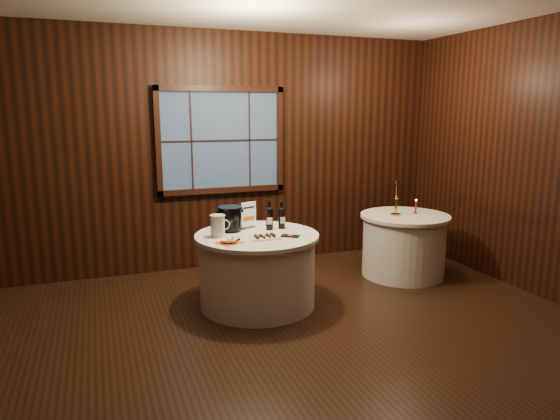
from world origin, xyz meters
name	(u,v)px	position (x,y,z in m)	size (l,w,h in m)	color
ground	(293,345)	(0.00, 0.00, 0.00)	(6.00, 6.00, 0.00)	black
back_wall	(221,149)	(0.00, 2.48, 1.54)	(6.00, 0.10, 3.00)	black
main_table	(257,270)	(0.00, 1.00, 0.39)	(1.28, 1.28, 0.77)	white
side_table	(404,245)	(2.00, 1.30, 0.39)	(1.08, 1.08, 0.77)	white
sign_stand	(248,219)	(-0.01, 1.26, 0.87)	(0.18, 0.14, 0.30)	#B9BAC1
port_bottle_left	(269,217)	(0.19, 1.14, 0.91)	(0.08, 0.09, 0.33)	black
port_bottle_right	(282,216)	(0.33, 1.15, 0.90)	(0.07, 0.08, 0.31)	black
ice_bucket	(230,218)	(-0.22, 1.22, 0.91)	(0.26, 0.26, 0.26)	black
chocolate_plate	(265,237)	(0.02, 0.79, 0.79)	(0.30, 0.20, 0.04)	white
chocolate_box	(290,236)	(0.28, 0.78, 0.78)	(0.18, 0.09, 0.01)	black
grape_bunch	(235,239)	(-0.29, 0.81, 0.79)	(0.15, 0.06, 0.04)	black
glass_pitcher	(218,226)	(-0.40, 1.04, 0.88)	(0.21, 0.16, 0.22)	silver
orange_napkin	(229,243)	(-0.36, 0.76, 0.77)	(0.22, 0.22, 0.00)	#E75613
cracker_bowl	(229,240)	(-0.36, 0.76, 0.79)	(0.16, 0.16, 0.04)	white
brass_candlestick	(396,203)	(1.87, 1.30, 0.92)	(0.12, 0.12, 0.43)	#BC8A3A
red_candle	(416,208)	(2.15, 1.30, 0.84)	(0.05, 0.05, 0.18)	#BC8A3A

